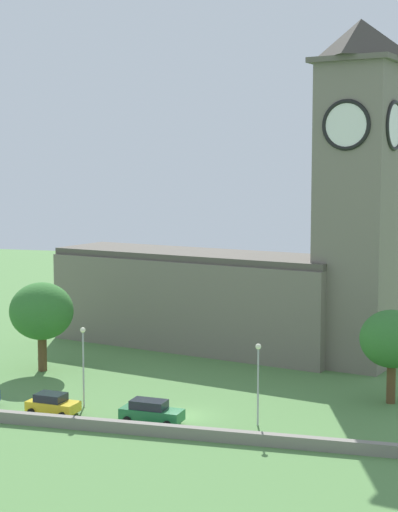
{
  "coord_description": "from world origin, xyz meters",
  "views": [
    {
      "loc": [
        18.42,
        -61.85,
        19.51
      ],
      "look_at": [
        -1.26,
        9.32,
        11.56
      ],
      "focal_mm": 59.64,
      "sensor_mm": 36.0,
      "label": 1
    }
  ],
  "objects_px": {
    "streetlamp_central": "(258,370)",
    "tree_churchyard": "(392,339)",
    "streetlamp_west_mid": "(83,353)",
    "car_green": "(151,412)",
    "church": "(247,266)",
    "tree_riverside_east": "(42,311)",
    "car_yellow": "(52,404)"
  },
  "relations": [
    {
      "from": "church",
      "to": "streetlamp_central",
      "type": "bearing_deg",
      "value": -75.93
    },
    {
      "from": "church",
      "to": "tree_riverside_east",
      "type": "xyz_separation_m",
      "value": [
        -17.02,
        -13.19,
        -3.33
      ]
    },
    {
      "from": "streetlamp_west_mid",
      "to": "tree_churchyard",
      "type": "xyz_separation_m",
      "value": [
        23.86,
        7.8,
        0.91
      ]
    },
    {
      "from": "car_yellow",
      "to": "tree_churchyard",
      "type": "distance_m",
      "value": 27.81
    },
    {
      "from": "car_green",
      "to": "tree_riverside_east",
      "type": "distance_m",
      "value": 20.62
    },
    {
      "from": "church",
      "to": "car_green",
      "type": "bearing_deg",
      "value": -93.81
    },
    {
      "from": "church",
      "to": "streetlamp_west_mid",
      "type": "relative_size",
      "value": 5.91
    },
    {
      "from": "car_yellow",
      "to": "streetlamp_central",
      "type": "distance_m",
      "value": 16.5
    },
    {
      "from": "car_green",
      "to": "tree_churchyard",
      "type": "height_order",
      "value": "tree_churchyard"
    },
    {
      "from": "car_yellow",
      "to": "tree_riverside_east",
      "type": "distance_m",
      "value": 15.46
    },
    {
      "from": "streetlamp_west_mid",
      "to": "car_green",
      "type": "bearing_deg",
      "value": -22.3
    },
    {
      "from": "streetlamp_central",
      "to": "tree_churchyard",
      "type": "height_order",
      "value": "tree_churchyard"
    },
    {
      "from": "tree_churchyard",
      "to": "streetlamp_central",
      "type": "bearing_deg",
      "value": -136.71
    },
    {
      "from": "church",
      "to": "tree_riverside_east",
      "type": "relative_size",
      "value": 4.56
    },
    {
      "from": "church",
      "to": "tree_churchyard",
      "type": "distance_m",
      "value": 22.33
    },
    {
      "from": "streetlamp_west_mid",
      "to": "church",
      "type": "bearing_deg",
      "value": 70.32
    },
    {
      "from": "car_yellow",
      "to": "streetlamp_west_mid",
      "type": "distance_m",
      "value": 4.67
    },
    {
      "from": "church",
      "to": "tree_riverside_east",
      "type": "distance_m",
      "value": 21.79
    },
    {
      "from": "streetlamp_central",
      "to": "tree_riverside_east",
      "type": "height_order",
      "value": "tree_riverside_east"
    },
    {
      "from": "car_green",
      "to": "tree_riverside_east",
      "type": "relative_size",
      "value": 0.58
    },
    {
      "from": "tree_riverside_east",
      "to": "streetlamp_central",
      "type": "bearing_deg",
      "value": -25.95
    },
    {
      "from": "streetlamp_west_mid",
      "to": "streetlamp_central",
      "type": "relative_size",
      "value": 1.05
    },
    {
      "from": "car_green",
      "to": "streetlamp_west_mid",
      "type": "height_order",
      "value": "streetlamp_west_mid"
    },
    {
      "from": "car_green",
      "to": "streetlamp_west_mid",
      "type": "xyz_separation_m",
      "value": [
        -6.65,
        2.73,
        3.5
      ]
    },
    {
      "from": "car_green",
      "to": "streetlamp_central",
      "type": "xyz_separation_m",
      "value": [
        7.88,
        1.73,
        3.33
      ]
    },
    {
      "from": "car_yellow",
      "to": "car_green",
      "type": "xyz_separation_m",
      "value": [
        8.19,
        -0.14,
        0.06
      ]
    },
    {
      "from": "car_yellow",
      "to": "car_green",
      "type": "relative_size",
      "value": 0.86
    },
    {
      "from": "streetlamp_central",
      "to": "tree_riverside_east",
      "type": "relative_size",
      "value": 0.74
    },
    {
      "from": "church",
      "to": "tree_churchyard",
      "type": "xyz_separation_m",
      "value": [
        15.47,
        -15.66,
        -3.71
      ]
    },
    {
      "from": "church",
      "to": "streetlamp_west_mid",
      "type": "height_order",
      "value": "church"
    },
    {
      "from": "streetlamp_west_mid",
      "to": "tree_churchyard",
      "type": "distance_m",
      "value": 25.12
    },
    {
      "from": "streetlamp_central",
      "to": "tree_churchyard",
      "type": "xyz_separation_m",
      "value": [
        9.34,
        8.8,
        1.08
      ]
    }
  ]
}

